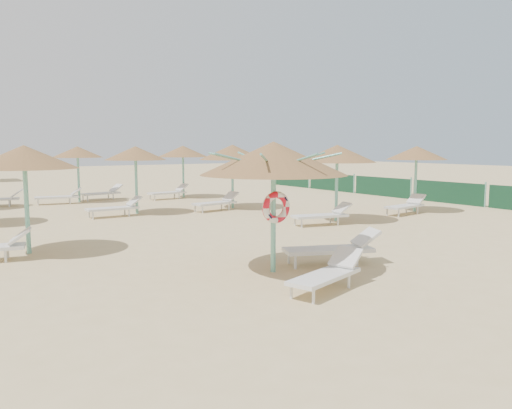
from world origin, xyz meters
TOP-DOWN VIEW (x-y plane):
  - ground at (0.00, 0.00)m, footprint 120.00×120.00m
  - main_palapa at (-0.27, 0.00)m, footprint 3.06×3.06m
  - lounger_main_a at (-0.22, -1.67)m, footprint 1.94×1.09m
  - lounger_main_b at (1.28, -0.20)m, footprint 2.23×1.40m
  - palapa_field at (1.54, 10.09)m, footprint 18.68×13.92m
  - windbreak_fence at (14.00, 9.96)m, footprint 0.08×19.84m

SIDE VIEW (x-z plane):
  - ground at x=0.00m, z-range 0.00..0.00m
  - lounger_main_a at x=-0.22m, z-range -0.02..0.66m
  - lounger_main_b at x=1.28m, z-range -0.02..0.76m
  - windbreak_fence at x=14.00m, z-range -0.05..1.05m
  - palapa_field at x=1.54m, z-range 0.94..3.66m
  - main_palapa at x=-0.27m, z-range 1.01..3.75m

